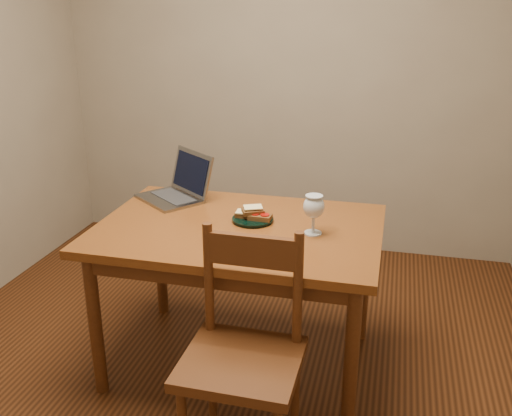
% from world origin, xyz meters
% --- Properties ---
extents(floor, '(3.20, 3.20, 0.02)m').
position_xyz_m(floor, '(0.00, 0.00, -0.01)').
color(floor, black).
rests_on(floor, ground).
extents(back_wall, '(3.20, 0.02, 2.60)m').
position_xyz_m(back_wall, '(0.00, 1.61, 1.30)').
color(back_wall, gray).
rests_on(back_wall, floor).
extents(table, '(1.30, 0.90, 0.74)m').
position_xyz_m(table, '(0.08, 0.05, 0.65)').
color(table, '#53230D').
rests_on(table, floor).
extents(chair, '(0.44, 0.42, 0.47)m').
position_xyz_m(chair, '(0.26, -0.55, 0.51)').
color(chair, '#43210E').
rests_on(chair, floor).
extents(plate, '(0.20, 0.20, 0.02)m').
position_xyz_m(plate, '(0.13, 0.12, 0.75)').
color(plate, black).
rests_on(plate, table).
extents(sandwich_cheese, '(0.10, 0.06, 0.03)m').
position_xyz_m(sandwich_cheese, '(0.10, 0.13, 0.77)').
color(sandwich_cheese, '#381E0C').
rests_on(sandwich_cheese, plate).
extents(sandwich_tomato, '(0.11, 0.07, 0.03)m').
position_xyz_m(sandwich_tomato, '(0.17, 0.11, 0.77)').
color(sandwich_tomato, '#381E0C').
rests_on(sandwich_tomato, plate).
extents(sandwich_top, '(0.12, 0.10, 0.03)m').
position_xyz_m(sandwich_top, '(0.13, 0.12, 0.79)').
color(sandwich_top, '#381E0C').
rests_on(sandwich_top, plate).
extents(milk_glass, '(0.09, 0.09, 0.18)m').
position_xyz_m(milk_glass, '(0.43, 0.04, 0.83)').
color(milk_glass, white).
rests_on(milk_glass, table).
extents(laptop, '(0.44, 0.44, 0.24)m').
position_xyz_m(laptop, '(-0.32, 0.35, 0.80)').
color(laptop, slate).
rests_on(laptop, table).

